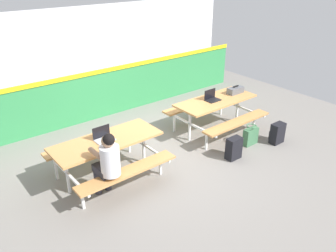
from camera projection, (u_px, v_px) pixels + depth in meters
The scene contains 11 objects.
ground_plane at pixel (169, 152), 6.91m from camera, with size 10.00×10.00×0.02m, color gray.
accent_backdrop at pixel (107, 65), 8.02m from camera, with size 8.00×0.14×2.60m.
picnic_table_left at pixel (107, 148), 5.85m from camera, with size 1.88×1.57×0.74m.
picnic_table_right at pixel (215, 107), 7.50m from camera, with size 1.88×1.57×0.74m.
student_nearer at pixel (108, 161), 5.23m from camera, with size 0.36×0.53×1.21m.
laptop_silver at pixel (104, 137), 5.77m from camera, with size 0.32×0.22×0.22m.
laptop_dark at pixel (212, 98), 7.38m from camera, with size 0.32×0.22×0.22m.
toolbox_grey at pixel (235, 90), 7.75m from camera, with size 0.40×0.18×0.18m.
backpack_dark at pixel (234, 148), 6.57m from camera, with size 0.30×0.22×0.44m.
tote_bag_bright at pixel (251, 136), 7.08m from camera, with size 0.34×0.21×0.43m.
satchel_spare at pixel (277, 133), 7.14m from camera, with size 0.30×0.22×0.44m.
Camera 1 is at (-3.71, -4.68, 3.49)m, focal length 36.64 mm.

